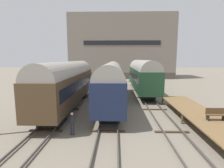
# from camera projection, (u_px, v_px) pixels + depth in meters

# --- Properties ---
(ground_plane) EXTENTS (200.00, 200.00, 0.00)m
(ground_plane) POSITION_uv_depth(u_px,v_px,m) (110.00, 119.00, 16.45)
(ground_plane) COLOR slate
(track_left) EXTENTS (2.60, 60.00, 0.26)m
(track_left) POSITION_uv_depth(u_px,v_px,m) (59.00, 117.00, 16.56)
(track_left) COLOR #4C4742
(track_left) RESTS_ON ground
(track_middle) EXTENTS (2.60, 60.00, 0.26)m
(track_middle) POSITION_uv_depth(u_px,v_px,m) (110.00, 117.00, 16.43)
(track_middle) COLOR #4C4742
(track_middle) RESTS_ON ground
(track_right) EXTENTS (2.60, 60.00, 0.26)m
(track_right) POSITION_uv_depth(u_px,v_px,m) (162.00, 118.00, 16.30)
(track_right) COLOR #4C4742
(track_right) RESTS_ON ground
(train_car_navy) EXTENTS (2.85, 18.49, 5.16)m
(train_car_navy) POSITION_uv_depth(u_px,v_px,m) (112.00, 80.00, 21.84)
(train_car_navy) COLOR black
(train_car_navy) RESTS_ON ground
(train_car_brown) EXTENTS (2.89, 16.36, 5.30)m
(train_car_brown) POSITION_uv_depth(u_px,v_px,m) (68.00, 82.00, 19.87)
(train_car_brown) COLOR black
(train_car_brown) RESTS_ON ground
(train_car_green) EXTENTS (3.01, 16.99, 5.41)m
(train_car_green) POSITION_uv_depth(u_px,v_px,m) (142.00, 74.00, 29.17)
(train_car_green) COLOR black
(train_car_green) RESTS_ON ground
(station_platform) EXTENTS (2.94, 13.37, 1.01)m
(station_platform) POSITION_uv_depth(u_px,v_px,m) (198.00, 113.00, 15.00)
(station_platform) COLOR brown
(station_platform) RESTS_ON ground
(bench) EXTENTS (1.40, 0.40, 0.91)m
(bench) POSITION_uv_depth(u_px,v_px,m) (215.00, 114.00, 13.13)
(bench) COLOR brown
(bench) RESTS_ON station_platform
(person_worker) EXTENTS (0.32, 0.32, 1.74)m
(person_worker) POSITION_uv_depth(u_px,v_px,m) (72.00, 122.00, 12.76)
(person_worker) COLOR #282833
(person_worker) RESTS_ON ground
(warehouse_building) EXTENTS (29.90, 10.71, 18.05)m
(warehouse_building) POSITION_uv_depth(u_px,v_px,m) (121.00, 47.00, 52.77)
(warehouse_building) COLOR #46403A
(warehouse_building) RESTS_ON ground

